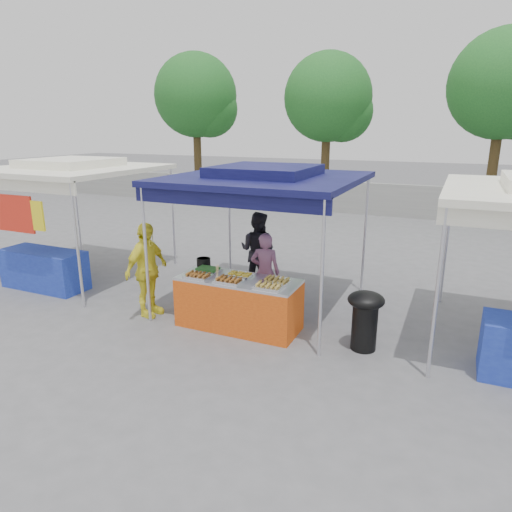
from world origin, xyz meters
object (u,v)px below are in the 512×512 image
at_px(cooking_pot, 204,262).
at_px(helper_man, 258,250).
at_px(vendor_woman, 265,272).
at_px(wok_burner, 365,315).
at_px(customer_person, 147,270).
at_px(vendor_table, 239,303).

bearing_deg(cooking_pot, helper_man, 77.09).
xyz_separation_m(vendor_woman, helper_man, (-0.63, 1.09, 0.07)).
bearing_deg(wok_burner, cooking_pot, 175.62).
distance_m(wok_burner, customer_person, 3.74).
relative_size(vendor_table, wok_burner, 2.20).
height_order(vendor_table, wok_burner, wok_burner).
xyz_separation_m(cooking_pot, wok_burner, (2.92, -0.31, -0.38)).
bearing_deg(wok_burner, vendor_table, -176.35).
relative_size(vendor_woman, helper_man, 0.91).
bearing_deg(helper_man, customer_person, 62.99).
bearing_deg(customer_person, cooking_pot, -49.82).
xyz_separation_m(vendor_table, wok_burner, (2.05, 0.07, 0.11)).
bearing_deg(vendor_table, cooking_pot, 156.42).
height_order(cooking_pot, helper_man, helper_man).
bearing_deg(vendor_woman, helper_man, -71.27).
height_order(vendor_table, customer_person, customer_person).
bearing_deg(helper_man, vendor_woman, 121.78).
bearing_deg(vendor_table, customer_person, -173.61).
xyz_separation_m(vendor_table, helper_man, (-0.51, 1.93, 0.37)).
xyz_separation_m(vendor_table, vendor_woman, (0.12, 0.84, 0.30)).
xyz_separation_m(wok_burner, customer_person, (-3.72, -0.26, 0.29)).
bearing_deg(vendor_woman, customer_person, 18.46).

